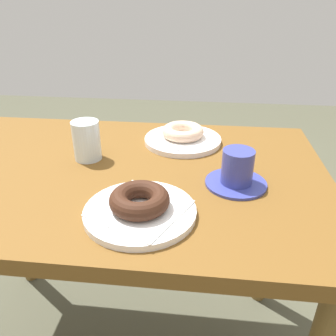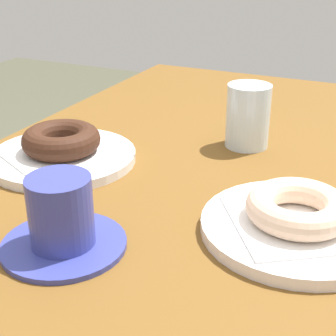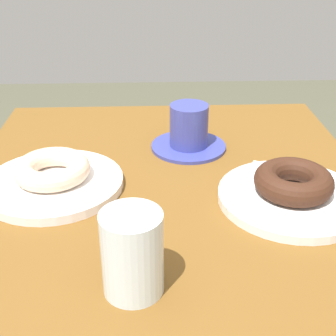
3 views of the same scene
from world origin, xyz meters
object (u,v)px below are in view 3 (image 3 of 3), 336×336
plate_chocolate_ring (291,198)px  coffee_cup (189,130)px  plate_sugar_ring (54,183)px  donut_sugar_ring (52,169)px  donut_chocolate_ring (294,181)px  water_glass (132,253)px

plate_chocolate_ring → coffee_cup: 0.25m
plate_sugar_ring → donut_sugar_ring: 0.03m
donut_chocolate_ring → water_glass: size_ratio=1.16×
plate_chocolate_ring → coffee_cup: coffee_cup is taller
donut_sugar_ring → coffee_cup: bearing=-58.7°
donut_chocolate_ring → water_glass: water_glass is taller
plate_sugar_ring → water_glass: water_glass is taller
plate_sugar_ring → water_glass: size_ratio=2.16×
plate_chocolate_ring → plate_sugar_ring: bearing=81.1°
donut_chocolate_ring → coffee_cup: coffee_cup is taller
water_glass → coffee_cup: (0.39, -0.10, -0.01)m
donut_sugar_ring → coffee_cup: size_ratio=0.86×
plate_chocolate_ring → plate_sugar_ring: (0.06, 0.38, 0.00)m
plate_sugar_ring → coffee_cup: bearing=-58.7°
coffee_cup → donut_chocolate_ring: bearing=-144.2°
donut_chocolate_ring → coffee_cup: 0.25m
donut_sugar_ring → water_glass: bearing=-150.9°
plate_sugar_ring → water_glass: 0.28m
plate_chocolate_ring → donut_sugar_ring: 0.38m
donut_sugar_ring → water_glass: (-0.25, -0.14, 0.02)m
plate_sugar_ring → plate_chocolate_ring: bearing=-98.9°
donut_chocolate_ring → donut_sugar_ring: bearing=81.1°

